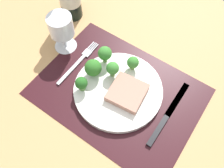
# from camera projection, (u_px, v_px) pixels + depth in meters

# --- Properties ---
(ground_plane) EXTENTS (1.40, 1.10, 0.03)m
(ground_plane) POSITION_uv_depth(u_px,v_px,m) (118.00, 94.00, 0.72)
(ground_plane) COLOR tan
(placemat) EXTENTS (0.47, 0.35, 0.00)m
(placemat) POSITION_uv_depth(u_px,v_px,m) (118.00, 92.00, 0.70)
(placemat) COLOR black
(placemat) RESTS_ON ground_plane
(plate) EXTENTS (0.26, 0.26, 0.02)m
(plate) POSITION_uv_depth(u_px,v_px,m) (118.00, 90.00, 0.69)
(plate) COLOR silver
(plate) RESTS_ON placemat
(steak) EXTENTS (0.11, 0.11, 0.02)m
(steak) POSITION_uv_depth(u_px,v_px,m) (127.00, 92.00, 0.67)
(steak) COLOR tan
(steak) RESTS_ON plate
(broccoli_back_left) EXTENTS (0.05, 0.05, 0.06)m
(broccoli_back_left) POSITION_uv_depth(u_px,v_px,m) (93.00, 68.00, 0.68)
(broccoli_back_left) COLOR #5B8942
(broccoli_back_left) RESTS_ON plate
(broccoli_near_steak) EXTENTS (0.04, 0.04, 0.06)m
(broccoli_near_steak) POSITION_uv_depth(u_px,v_px,m) (105.00, 54.00, 0.70)
(broccoli_near_steak) COLOR #5B8942
(broccoli_near_steak) RESTS_ON plate
(broccoli_front_edge) EXTENTS (0.04, 0.04, 0.05)m
(broccoli_front_edge) POSITION_uv_depth(u_px,v_px,m) (81.00, 83.00, 0.66)
(broccoli_front_edge) COLOR #5B8942
(broccoli_front_edge) RESTS_ON plate
(broccoli_near_fork) EXTENTS (0.04, 0.04, 0.05)m
(broccoli_near_fork) POSITION_uv_depth(u_px,v_px,m) (113.00, 69.00, 0.68)
(broccoli_near_fork) COLOR #6B994C
(broccoli_near_fork) RESTS_ON plate
(broccoli_center) EXTENTS (0.04, 0.04, 0.05)m
(broccoli_center) POSITION_uv_depth(u_px,v_px,m) (133.00, 63.00, 0.70)
(broccoli_center) COLOR #5B8942
(broccoli_center) RESTS_ON plate
(fork) EXTENTS (0.02, 0.19, 0.01)m
(fork) POSITION_uv_depth(u_px,v_px,m) (79.00, 62.00, 0.75)
(fork) COLOR silver
(fork) RESTS_ON placemat
(knife) EXTENTS (0.02, 0.23, 0.01)m
(knife) POSITION_uv_depth(u_px,v_px,m) (166.00, 118.00, 0.66)
(knife) COLOR black
(knife) RESTS_ON placemat
(wine_glass) EXTENTS (0.08, 0.08, 0.13)m
(wine_glass) POSITION_uv_depth(u_px,v_px,m) (61.00, 28.00, 0.72)
(wine_glass) COLOR silver
(wine_glass) RESTS_ON ground_plane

